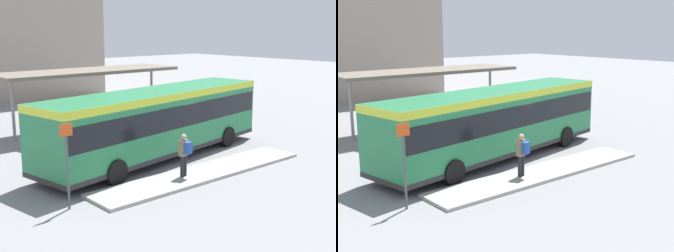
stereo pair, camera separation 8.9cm
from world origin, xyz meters
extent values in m
plane|color=gray|center=(0.00, 0.00, 0.00)|extent=(120.00, 120.00, 0.00)
cube|color=#9E9E99|center=(-0.15, -3.05, 0.06)|extent=(10.05, 1.80, 0.12)
cube|color=#237A47|center=(0.00, 0.00, 1.69)|extent=(12.34, 4.49, 2.69)
cube|color=#C6DB33|center=(0.00, 0.00, 2.89)|extent=(12.36, 4.51, 0.30)
cube|color=black|center=(0.00, 0.00, 2.01)|extent=(12.11, 4.48, 0.94)
cube|color=black|center=(5.94, 0.97, 2.01)|extent=(0.46, 2.35, 1.03)
cube|color=#28282B|center=(0.00, 0.00, 0.45)|extent=(12.35, 4.50, 0.20)
cylinder|color=black|center=(3.50, 1.82, 0.49)|extent=(1.01, 0.43, 0.97)
cylinder|color=black|center=(3.90, -0.61, 0.49)|extent=(1.01, 0.43, 0.97)
cylinder|color=black|center=(-3.90, 0.61, 0.49)|extent=(1.01, 0.43, 0.97)
cylinder|color=black|center=(-3.50, -1.82, 0.49)|extent=(1.01, 0.43, 0.97)
cylinder|color=#232328|center=(-1.24, -2.98, 0.52)|extent=(0.15, 0.15, 0.81)
cylinder|color=#232328|center=(-1.07, -2.93, 0.52)|extent=(0.15, 0.15, 0.81)
cube|color=#7A664C|center=(-1.15, -2.95, 1.23)|extent=(0.45, 0.31, 0.61)
cube|color=#234CA3|center=(-1.10, -3.16, 1.26)|extent=(0.34, 0.26, 0.46)
sphere|color=tan|center=(-1.15, -2.95, 1.67)|extent=(0.22, 0.22, 0.22)
torus|color=black|center=(9.16, 3.35, 0.33)|extent=(0.12, 0.67, 0.67)
torus|color=black|center=(9.06, 2.46, 0.33)|extent=(0.12, 0.67, 0.67)
cylinder|color=gold|center=(9.11, 2.90, 0.55)|extent=(0.11, 0.70, 0.04)
cylinder|color=gold|center=(9.09, 2.74, 0.49)|extent=(0.04, 0.04, 0.33)
cube|color=black|center=(9.09, 2.74, 0.66)|extent=(0.09, 0.19, 0.04)
cylinder|color=gold|center=(9.15, 3.26, 0.62)|extent=(0.48, 0.09, 0.03)
torus|color=black|center=(8.92, 4.18, 0.34)|extent=(0.13, 0.69, 0.69)
torus|color=black|center=(9.03, 3.26, 0.34)|extent=(0.13, 0.69, 0.69)
cylinder|color=orange|center=(8.98, 3.72, 0.56)|extent=(0.12, 0.72, 0.04)
cylinder|color=orange|center=(9.00, 3.56, 0.51)|extent=(0.04, 0.04, 0.34)
cube|color=black|center=(9.00, 3.56, 0.67)|extent=(0.09, 0.19, 0.04)
cylinder|color=orange|center=(8.93, 4.09, 0.64)|extent=(0.48, 0.09, 0.03)
torus|color=black|center=(8.94, 4.06, 0.35)|extent=(0.08, 0.71, 0.71)
torus|color=black|center=(8.98, 5.02, 0.35)|extent=(0.08, 0.71, 0.71)
cylinder|color=black|center=(8.96, 4.54, 0.58)|extent=(0.07, 0.75, 0.04)
cylinder|color=black|center=(8.97, 4.71, 0.52)|extent=(0.04, 0.04, 0.35)
cube|color=black|center=(8.97, 4.71, 0.70)|extent=(0.08, 0.18, 0.04)
cylinder|color=black|center=(8.94, 4.16, 0.66)|extent=(0.48, 0.05, 0.03)
cube|color=#706656|center=(1.03, 7.36, 3.28)|extent=(10.66, 3.18, 0.18)
cylinder|color=gray|center=(-3.50, 7.36, 1.59)|extent=(0.16, 0.16, 3.19)
cylinder|color=gray|center=(5.56, 7.36, 1.59)|extent=(0.16, 0.16, 3.19)
cylinder|color=slate|center=(-3.61, 5.17, 0.28)|extent=(0.63, 0.63, 0.57)
sphere|color=#337F38|center=(-3.61, 5.17, 0.84)|extent=(0.72, 0.72, 0.72)
cylinder|color=slate|center=(1.58, 4.67, 0.31)|extent=(0.79, 0.79, 0.62)
sphere|color=#235B28|center=(1.58, 4.67, 0.96)|extent=(0.90, 0.90, 0.90)
cylinder|color=#4C4C51|center=(-5.98, -2.80, 1.20)|extent=(0.08, 0.08, 2.40)
cube|color=#D84C19|center=(-5.98, -2.80, 2.60)|extent=(0.44, 0.03, 0.40)
camera|label=1|loc=(-12.80, -15.57, 5.72)|focal=50.00mm
camera|label=2|loc=(-12.73, -15.63, 5.72)|focal=50.00mm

